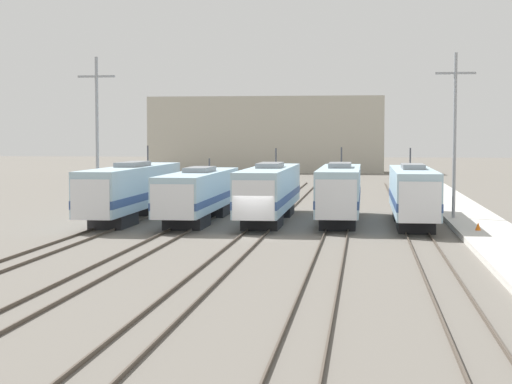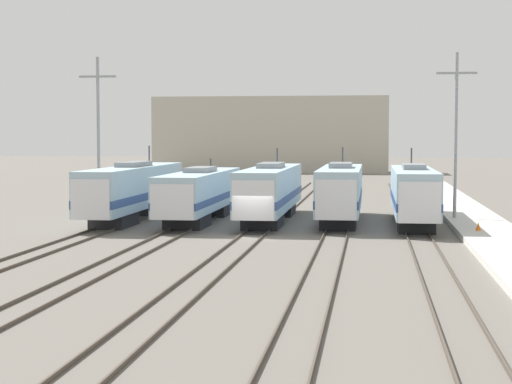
% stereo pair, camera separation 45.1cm
% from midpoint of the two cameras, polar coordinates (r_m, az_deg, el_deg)
% --- Properties ---
extents(ground_plane, '(400.00, 400.00, 0.00)m').
position_cam_midpoint_polar(ground_plane, '(52.90, 0.02, -2.97)').
color(ground_plane, '#666059').
extents(rail_pair_far_left, '(1.50, 120.00, 0.15)m').
position_cam_midpoint_polar(rail_pair_far_left, '(55.17, -10.49, -2.67)').
color(rail_pair_far_left, '#4C4238').
rests_on(rail_pair_far_left, ground_plane).
extents(rail_pair_center_left, '(1.51, 120.00, 0.15)m').
position_cam_midpoint_polar(rail_pair_center_left, '(53.81, -5.35, -2.79)').
color(rail_pair_center_left, '#4C4238').
rests_on(rail_pair_center_left, ground_plane).
extents(rail_pair_center, '(1.51, 120.00, 0.15)m').
position_cam_midpoint_polar(rail_pair_center, '(52.89, 0.02, -2.89)').
color(rail_pair_center, '#4C4238').
rests_on(rail_pair_center, ground_plane).
extents(rail_pair_center_right, '(1.51, 120.00, 0.15)m').
position_cam_midpoint_polar(rail_pair_center_right, '(52.46, 5.52, -2.96)').
color(rail_pair_center_right, '#4C4238').
rests_on(rail_pair_center_right, ground_plane).
extents(rail_pair_far_right, '(1.50, 120.00, 0.15)m').
position_cam_midpoint_polar(rail_pair_far_right, '(52.51, 11.07, -3.01)').
color(rail_pair_far_right, '#4C4238').
rests_on(rail_pair_far_right, ground_plane).
extents(locomotive_far_left, '(2.78, 19.99, 5.44)m').
position_cam_midpoint_polar(locomotive_far_left, '(63.22, -8.07, 0.10)').
color(locomotive_far_left, '#232326').
rests_on(locomotive_far_left, ground_plane).
extents(locomotive_center_left, '(3.06, 18.00, 4.47)m').
position_cam_midpoint_polar(locomotive_center_left, '(61.72, -3.61, -0.11)').
color(locomotive_center_left, '#232326').
rests_on(locomotive_center_left, ground_plane).
extents(locomotive_center, '(2.93, 18.84, 5.26)m').
position_cam_midpoint_polar(locomotive_center, '(61.69, 1.15, 0.03)').
color(locomotive_center, '#232326').
rests_on(locomotive_center, ground_plane).
extents(locomotive_center_right, '(2.86, 16.27, 5.35)m').
position_cam_midpoint_polar(locomotive_center_right, '(61.04, 5.86, -0.01)').
color(locomotive_center_right, '#232326').
rests_on(locomotive_center_right, ground_plane).
extents(locomotive_far_right, '(2.80, 16.48, 5.33)m').
position_cam_midpoint_polar(locomotive_far_right, '(59.92, 10.68, -0.14)').
color(locomotive_far_right, '#232326').
rests_on(locomotive_far_right, ground_plane).
extents(catenary_tower_left, '(2.84, 0.24, 12.08)m').
position_cam_midpoint_polar(catenary_tower_left, '(65.30, -10.28, 3.93)').
color(catenary_tower_left, gray).
rests_on(catenary_tower_left, ground_plane).
extents(catenary_tower_right, '(2.84, 0.24, 12.08)m').
position_cam_midpoint_polar(catenary_tower_right, '(62.40, 13.38, 3.90)').
color(catenary_tower_right, gray).
rests_on(catenary_tower_right, ground_plane).
extents(platform, '(4.00, 120.00, 0.36)m').
position_cam_midpoint_polar(platform, '(52.94, 15.87, -2.91)').
color(platform, beige).
rests_on(platform, ground_plane).
extents(traffic_cone, '(0.35, 0.35, 0.51)m').
position_cam_midpoint_polar(traffic_cone, '(54.58, 14.83, -2.23)').
color(traffic_cone, orange).
rests_on(traffic_cone, platform).
extents(depot_building, '(39.94, 9.38, 12.87)m').
position_cam_midpoint_polar(depot_building, '(147.65, 1.11, 3.84)').
color(depot_building, '#B2AD9E').
rests_on(depot_building, ground_plane).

